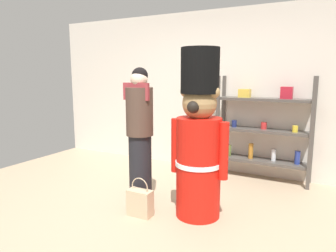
{
  "coord_description": "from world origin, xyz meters",
  "views": [
    {
      "loc": [
        1.69,
        -2.69,
        1.58
      ],
      "look_at": [
        0.05,
        0.36,
        1.0
      ],
      "focal_mm": 32.98,
      "sensor_mm": 36.0,
      "label": 1
    }
  ],
  "objects": [
    {
      "name": "person_shopper",
      "position": [
        -0.32,
        0.34,
        0.87
      ],
      "size": [
        0.34,
        0.32,
        1.66
      ],
      "color": "black",
      "rests_on": "ground_plane"
    },
    {
      "name": "teddy_bear_guard",
      "position": [
        0.43,
        0.37,
        0.86
      ],
      "size": [
        0.67,
        0.51,
        1.86
      ],
      "color": "red",
      "rests_on": "ground_plane"
    },
    {
      "name": "back_wall",
      "position": [
        0.0,
        2.2,
        1.3
      ],
      "size": [
        6.4,
        0.12,
        2.6
      ],
      "primitive_type": "cube",
      "color": "silver",
      "rests_on": "ground_plane"
    },
    {
      "name": "merchandise_shelf",
      "position": [
        0.81,
        1.98,
        0.79
      ],
      "size": [
        1.38,
        0.35,
        1.56
      ],
      "color": "#4C4742",
      "rests_on": "ground_plane"
    },
    {
      "name": "shopping_bag",
      "position": [
        -0.14,
        0.05,
        0.16
      ],
      "size": [
        0.28,
        0.14,
        0.45
      ],
      "color": "#C1AD89",
      "rests_on": "ground_plane"
    },
    {
      "name": "ground_plane",
      "position": [
        0.0,
        0.0,
        0.0
      ],
      "size": [
        6.4,
        6.4,
        0.0
      ],
      "primitive_type": "plane",
      "color": "tan"
    }
  ]
}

